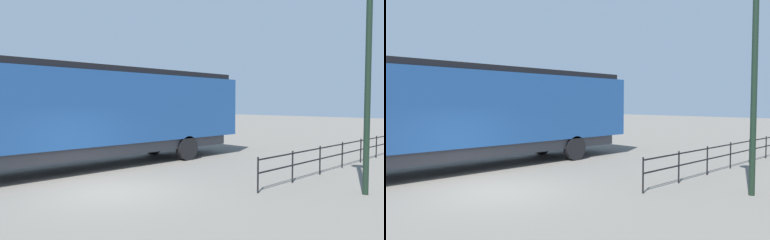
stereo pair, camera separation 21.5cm
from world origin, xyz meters
The scene contains 4 objects.
ground_plane centered at (0.00, 0.00, 0.00)m, with size 120.00×120.00×0.00m, color #666059.
locomotive centered at (-3.84, 0.30, 2.26)m, with size 2.82×18.07×4.01m.
lamp_post centered at (5.33, 5.00, 4.78)m, with size 0.56×0.56×6.58m.
platform_fence centered at (3.13, 8.61, 0.68)m, with size 0.05×11.40×1.04m.
Camera 2 is at (9.17, -5.18, 2.57)m, focal length 32.98 mm.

